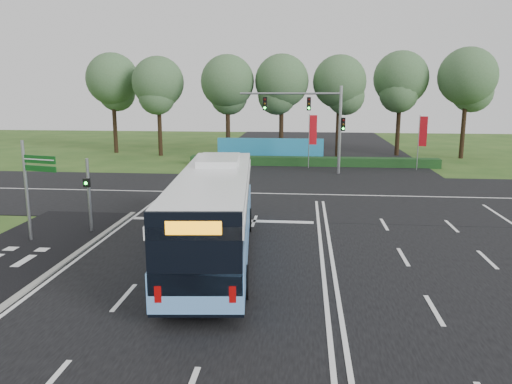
{
  "coord_description": "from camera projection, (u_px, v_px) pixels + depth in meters",
  "views": [
    {
      "loc": [
        -0.81,
        -19.83,
        6.75
      ],
      "look_at": [
        -2.92,
        2.0,
        2.21
      ],
      "focal_mm": 35.0,
      "sensor_mm": 36.0,
      "label": 1
    }
  ],
  "objects": [
    {
      "name": "blue_hoarding",
      "position": [
        270.0,
        150.0,
        47.09
      ],
      "size": [
        10.0,
        0.3,
        2.2
      ],
      "primitive_type": "cube",
      "color": "teal",
      "rests_on": "ground"
    },
    {
      "name": "eucalyptus_row",
      "position": [
        286.0,
        80.0,
        49.5
      ],
      "size": [
        41.25,
        8.44,
        10.73
      ],
      "color": "black",
      "rests_on": "ground"
    },
    {
      "name": "road_main",
      "position": [
        322.0,
        255.0,
        20.62
      ],
      "size": [
        20.0,
        120.0,
        0.04
      ],
      "primitive_type": "cube",
      "color": "black",
      "rests_on": "ground"
    },
    {
      "name": "hedge",
      "position": [
        313.0,
        162.0,
        44.42
      ],
      "size": [
        22.0,
        1.2,
        0.8
      ],
      "primitive_type": "cube",
      "color": "#123315",
      "rests_on": "ground"
    },
    {
      "name": "banner_flag_mid",
      "position": [
        312.0,
        133.0,
        42.56
      ],
      "size": [
        0.69,
        0.07,
        4.68
      ],
      "rotation": [
        0.0,
        0.0,
        0.02
      ],
      "color": "gray",
      "rests_on": "ground"
    },
    {
      "name": "ground",
      "position": [
        322.0,
        255.0,
        20.62
      ],
      "size": [
        120.0,
        120.0,
        0.0
      ],
      "primitive_type": "plane",
      "color": "#264A18",
      "rests_on": "ground"
    },
    {
      "name": "city_bus",
      "position": [
        215.0,
        212.0,
        20.07
      ],
      "size": [
        3.95,
        13.31,
        3.76
      ],
      "rotation": [
        0.0,
        0.0,
        0.09
      ],
      "color": "#629FE4",
      "rests_on": "ground"
    },
    {
      "name": "banner_flag_right",
      "position": [
        422.0,
        135.0,
        41.49
      ],
      "size": [
        0.66,
        0.25,
        4.64
      ],
      "rotation": [
        0.0,
        0.0,
        -0.3
      ],
      "color": "gray",
      "rests_on": "ground"
    },
    {
      "name": "traffic_light_gantry",
      "position": [
        318.0,
        116.0,
        39.64
      ],
      "size": [
        8.41,
        0.28,
        7.0
      ],
      "color": "gray",
      "rests_on": "ground"
    },
    {
      "name": "road_cross",
      "position": [
        316.0,
        195.0,
        32.32
      ],
      "size": [
        120.0,
        14.0,
        0.05
      ],
      "primitive_type": "cube",
      "color": "black",
      "rests_on": "ground"
    },
    {
      "name": "pedestrian_signal",
      "position": [
        89.0,
        193.0,
        23.55
      ],
      "size": [
        0.3,
        0.42,
        3.57
      ],
      "rotation": [
        0.0,
        0.0,
        -0.11
      ],
      "color": "gray",
      "rests_on": "ground"
    },
    {
      "name": "kerb_strip",
      "position": [
        52.0,
        271.0,
        18.64
      ],
      "size": [
        0.25,
        18.0,
        0.12
      ],
      "primitive_type": "cube",
      "color": "gray",
      "rests_on": "ground"
    },
    {
      "name": "street_sign",
      "position": [
        32.0,
        180.0,
        21.89
      ],
      "size": [
        1.74,
        0.51,
        4.57
      ],
      "rotation": [
        0.0,
        0.0,
        -0.25
      ],
      "color": "gray",
      "rests_on": "ground"
    }
  ]
}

